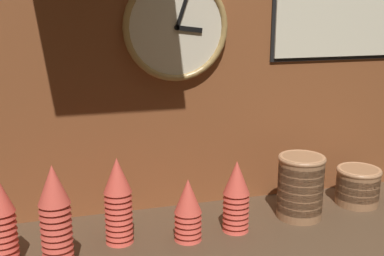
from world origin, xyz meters
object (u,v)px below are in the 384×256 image
Objects in this scene: bowl_stack_far_right at (358,185)px; cup_stack_center_left at (118,201)px; cup_stack_left at (56,219)px; cup_stack_center_right at (236,196)px; cup_stack_center at (188,210)px; bowl_stack_right at (300,185)px; cup_stack_far_left at (0,221)px; wall_clock at (176,27)px.

cup_stack_center_left is at bearing -176.23° from bowl_stack_far_right.
cup_stack_left is 0.52m from cup_stack_center_right.
cup_stack_center is 1.25× the size of bowl_stack_far_right.
cup_stack_center_right reaches higher than bowl_stack_right.
bowl_stack_right reaches higher than bowl_stack_far_right.
cup_stack_left is at bearing -25.15° from cup_stack_far_left.
cup_stack_left is 0.87× the size of wall_clock.
wall_clock is at bearing 83.64° from cup_stack_center.
wall_clock is at bearing 24.32° from cup_stack_far_left.
cup_stack_center is 0.38m from bowl_stack_right.
cup_stack_far_left is at bearing -174.72° from bowl_stack_far_right.
cup_stack_center_left is 1.15× the size of cup_stack_center_right.
cup_stack_center is 0.65× the size of cup_stack_left.
cup_stack_center is 0.49m from cup_stack_far_left.
bowl_stack_right is (0.57, 0.01, -0.02)m from cup_stack_center_left.
cup_stack_center_right is at bearing -171.17° from bowl_stack_right.
cup_stack_left reaches higher than bowl_stack_far_right.
cup_stack_center_right is at bearing 2.47° from cup_stack_far_left.
cup_stack_center_left reaches higher than cup_stack_center_right.
bowl_stack_right is (0.23, 0.04, -0.00)m from cup_stack_center_right.
bowl_stack_right is (0.38, 0.05, 0.01)m from cup_stack_center.
bowl_stack_right is at bearing -170.56° from bowl_stack_far_right.
cup_stack_center reaches higher than bowl_stack_far_right.
cup_stack_left is at bearing -142.14° from wall_clock.
cup_stack_center is at bearing -11.55° from cup_stack_center_left.
cup_stack_center_right is at bearing 6.56° from cup_stack_center.
cup_stack_center_left reaches higher than cup_stack_center.
cup_stack_left reaches higher than cup_stack_center.
cup_stack_center_right reaches higher than bowl_stack_far_right.
wall_clock is at bearing 121.51° from cup_stack_center_right.
wall_clock reaches higher than cup_stack_far_left.
cup_stack_left is at bearing -145.99° from cup_stack_center_left.
cup_stack_left reaches higher than bowl_stack_right.
cup_stack_center_right is at bearing 10.16° from cup_stack_left.
cup_stack_far_left is 0.31m from cup_stack_center_left.
cup_stack_left is 0.99m from bowl_stack_far_right.
cup_stack_left is 1.41× the size of bowl_stack_right.
cup_stack_center is at bearing -173.44° from cup_stack_center_right.
cup_stack_far_left is 1.11m from bowl_stack_far_right.
wall_clock is at bearing 167.43° from bowl_stack_far_right.
cup_stack_center_left is (0.30, 0.05, 0.00)m from cup_stack_far_left.
cup_stack_far_left reaches higher than bowl_stack_far_right.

